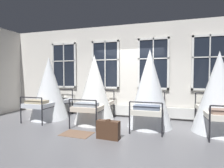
{
  "coord_description": "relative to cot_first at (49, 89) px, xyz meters",
  "views": [
    {
      "loc": [
        1.32,
        -5.29,
        1.52
      ],
      "look_at": [
        -0.31,
        0.15,
        1.26
      ],
      "focal_mm": 28.75,
      "sensor_mm": 36.0,
      "label": 1
    }
  ],
  "objects": [
    {
      "name": "back_wall_with_windows",
      "position": [
        2.67,
        1.09,
        0.64
      ],
      "size": [
        9.89,
        0.1,
        3.4
      ],
      "primitive_type": "cube",
      "color": "silver",
      "rests_on": "ground"
    },
    {
      "name": "suitcase_dark",
      "position": [
        2.68,
        -1.42,
        -0.84
      ],
      "size": [
        0.57,
        0.26,
        0.47
      ],
      "rotation": [
        0.0,
        0.0,
        -0.08
      ],
      "color": "#472D1E",
      "rests_on": "ground"
    },
    {
      "name": "cot_third",
      "position": [
        3.53,
        -0.02,
        0.06
      ],
      "size": [
        1.34,
        1.84,
        2.31
      ],
      "rotation": [
        0.0,
        0.0,
        1.55
      ],
      "color": "black",
      "rests_on": "ground"
    },
    {
      "name": "window_bank",
      "position": [
        2.67,
        0.97,
        0.11
      ],
      "size": [
        6.42,
        0.1,
        2.78
      ],
      "color": "black",
      "rests_on": "ground"
    },
    {
      "name": "ground",
      "position": [
        2.67,
        -0.19,
        -1.06
      ],
      "size": [
        20.29,
        20.29,
        0.0
      ],
      "primitive_type": "plane",
      "color": "slate"
    },
    {
      "name": "cot_second",
      "position": [
        1.77,
        -0.06,
        0.0
      ],
      "size": [
        1.34,
        1.82,
        2.19
      ],
      "rotation": [
        0.0,
        0.0,
        1.57
      ],
      "color": "black",
      "rests_on": "ground"
    },
    {
      "name": "rug_second",
      "position": [
        1.79,
        -1.32,
        -1.05
      ],
      "size": [
        0.83,
        0.6,
        0.01
      ],
      "primitive_type": "cube",
      "rotation": [
        0.0,
        0.0,
        -0.05
      ],
      "color": "brown",
      "rests_on": "ground"
    },
    {
      "name": "cot_fourth",
      "position": [
        5.35,
        -0.08,
        -0.0
      ],
      "size": [
        1.34,
        1.84,
        2.18
      ],
      "rotation": [
        0.0,
        0.0,
        1.6
      ],
      "color": "black",
      "rests_on": "ground"
    },
    {
      "name": "cot_first",
      "position": [
        0.0,
        0.0,
        0.0
      ],
      "size": [
        1.34,
        1.84,
        2.18
      ],
      "rotation": [
        0.0,
        0.0,
        1.54
      ],
      "color": "black",
      "rests_on": "ground"
    }
  ]
}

